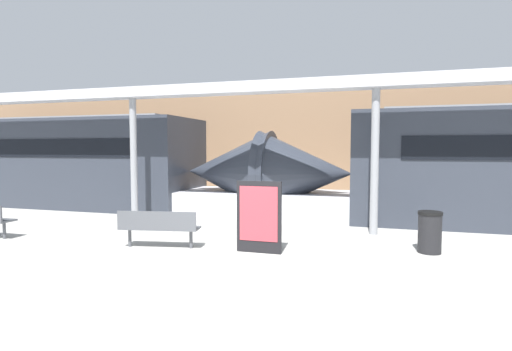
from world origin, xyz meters
The scene contains 9 objects.
ground_plane centered at (0.00, 0.00, 0.00)m, with size 60.00×60.00×0.00m, color #B2AFA8.
station_wall centered at (0.00, 11.06, 2.50)m, with size 56.00×0.20×5.00m, color #937051.
train_right centered at (-9.65, 6.02, 1.51)m, with size 17.93×2.93×3.20m.
bench_near centered at (-1.75, 1.05, 0.48)m, with size 1.71×0.72×0.79m.
trash_bin centered at (3.60, 2.25, 0.42)m, with size 0.46×0.46×0.83m.
poster_board centered at (0.35, 1.30, 0.72)m, with size 0.91×0.07×1.43m.
support_column_near centered at (2.53, 3.75, 1.75)m, with size 0.19×0.19×3.50m, color gray.
support_column_far centered at (-4.10, 3.75, 1.75)m, with size 0.19×0.19×3.50m, color gray.
canopy_beam centered at (2.53, 3.75, 3.64)m, with size 28.00×0.60×0.28m, color #B7B7BC.
Camera 1 is at (2.51, -6.22, 2.07)m, focal length 28.00 mm.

